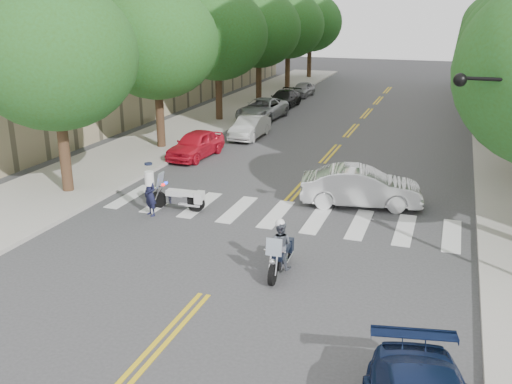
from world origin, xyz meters
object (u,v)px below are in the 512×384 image
at_px(motorcycle_parked, 182,198).
at_px(officer_standing, 150,194).
at_px(motorcycle_police, 280,248).
at_px(convertible, 361,187).

distance_m(motorcycle_parked, officer_standing, 1.24).
relative_size(motorcycle_police, officer_standing, 1.28).
bearing_deg(convertible, motorcycle_parked, 103.22).
bearing_deg(motorcycle_police, convertible, -103.12).
bearing_deg(motorcycle_police, motorcycle_parked, -39.30).
xyz_separation_m(motorcycle_police, convertible, (1.24, 6.53, 0.01)).
xyz_separation_m(motorcycle_police, motorcycle_parked, (-5.02, 3.78, -0.25)).
xyz_separation_m(motorcycle_parked, officer_standing, (-0.84, -0.86, 0.31)).
height_order(motorcycle_parked, officer_standing, officer_standing).
bearing_deg(motorcycle_parked, officer_standing, 133.10).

